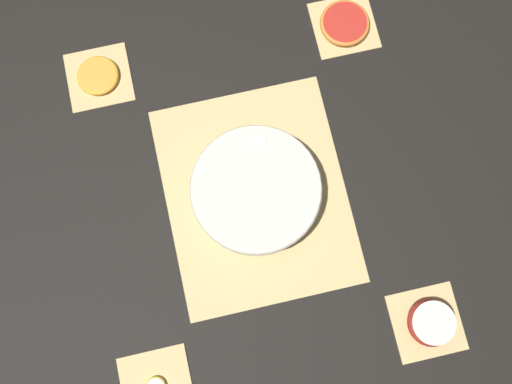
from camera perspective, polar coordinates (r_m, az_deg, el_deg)
name	(u,v)px	position (r m, az deg, el deg)	size (l,w,h in m)	color
ground_plane	(256,195)	(1.17, 0.00, -0.30)	(6.00, 6.00, 0.00)	black
bamboo_mat_center	(256,195)	(1.17, 0.00, -0.27)	(0.43, 0.35, 0.01)	#D6B775
coaster_mat_near_left	(99,77)	(1.28, -14.73, 10.53)	(0.13, 0.13, 0.01)	#D6B775
coaster_mat_far_left	(344,25)	(1.30, 8.40, 15.43)	(0.13, 0.13, 0.01)	#D6B775
coaster_mat_far_right	(427,323)	(1.19, 15.94, -11.86)	(0.13, 0.13, 0.01)	#D6B775
fruit_salad_bowl	(256,191)	(1.13, -0.01, 0.14)	(0.25, 0.25, 0.06)	silver
apple_half	(431,323)	(1.17, 16.32, -11.86)	(0.09, 0.09, 0.05)	#B72D23
orange_slice_whole	(98,76)	(1.28, -14.82, 10.66)	(0.08, 0.08, 0.01)	#F9A338
grapefruit_slice	(345,23)	(1.30, 8.45, 15.61)	(0.10, 0.10, 0.01)	red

